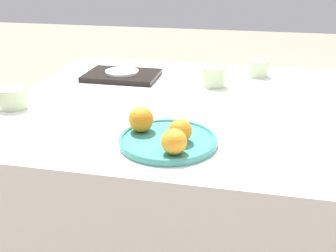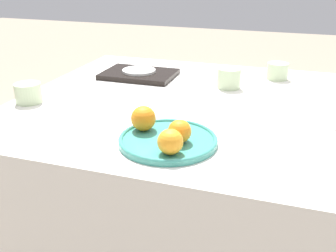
{
  "view_description": "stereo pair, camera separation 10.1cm",
  "coord_description": "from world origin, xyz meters",
  "px_view_note": "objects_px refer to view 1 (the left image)",
  "views": [
    {
      "loc": [
        0.1,
        -1.25,
        1.19
      ],
      "look_at": [
        -0.09,
        -0.34,
        0.79
      ],
      "focal_mm": 42.0,
      "sensor_mm": 36.0,
      "label": 1
    },
    {
      "loc": [
        0.2,
        -1.23,
        1.19
      ],
      "look_at": [
        -0.09,
        -0.34,
        0.79
      ],
      "focal_mm": 42.0,
      "sensor_mm": 36.0,
      "label": 2
    }
  ],
  "objects_px": {
    "side_plate": "(122,72)",
    "orange_2": "(141,119)",
    "cup_1": "(258,68)",
    "fruit_platter": "(168,140)",
    "serving_tray": "(122,75)",
    "cup_0": "(214,77)",
    "orange_0": "(180,131)",
    "cup_2": "(13,98)",
    "orange_1": "(174,142)"
  },
  "relations": [
    {
      "from": "side_plate",
      "to": "orange_2",
      "type": "bearing_deg",
      "value": -66.63
    },
    {
      "from": "cup_1",
      "to": "orange_2",
      "type": "bearing_deg",
      "value": -114.78
    },
    {
      "from": "fruit_platter",
      "to": "serving_tray",
      "type": "height_order",
      "value": "same"
    },
    {
      "from": "fruit_platter",
      "to": "cup_1",
      "type": "bearing_deg",
      "value": 72.09
    },
    {
      "from": "serving_tray",
      "to": "cup_1",
      "type": "height_order",
      "value": "cup_1"
    },
    {
      "from": "orange_2",
      "to": "cup_0",
      "type": "bearing_deg",
      "value": 73.48
    },
    {
      "from": "serving_tray",
      "to": "cup_0",
      "type": "relative_size",
      "value": 3.36
    },
    {
      "from": "orange_0",
      "to": "cup_2",
      "type": "bearing_deg",
      "value": 163.95
    },
    {
      "from": "cup_0",
      "to": "cup_2",
      "type": "distance_m",
      "value": 0.72
    },
    {
      "from": "orange_2",
      "to": "cup_2",
      "type": "distance_m",
      "value": 0.48
    },
    {
      "from": "orange_1",
      "to": "cup_0",
      "type": "distance_m",
      "value": 0.61
    },
    {
      "from": "orange_1",
      "to": "cup_2",
      "type": "distance_m",
      "value": 0.62
    },
    {
      "from": "side_plate",
      "to": "cup_1",
      "type": "distance_m",
      "value": 0.56
    },
    {
      "from": "fruit_platter",
      "to": "side_plate",
      "type": "bearing_deg",
      "value": 118.83
    },
    {
      "from": "orange_1",
      "to": "cup_1",
      "type": "height_order",
      "value": "orange_1"
    },
    {
      "from": "orange_0",
      "to": "orange_1",
      "type": "relative_size",
      "value": 0.96
    },
    {
      "from": "side_plate",
      "to": "fruit_platter",
      "type": "bearing_deg",
      "value": -61.17
    },
    {
      "from": "orange_1",
      "to": "orange_2",
      "type": "xyz_separation_m",
      "value": [
        -0.11,
        0.11,
        0.0
      ]
    },
    {
      "from": "orange_1",
      "to": "cup_0",
      "type": "height_order",
      "value": "orange_1"
    },
    {
      "from": "serving_tray",
      "to": "side_plate",
      "type": "bearing_deg",
      "value": 90.0
    },
    {
      "from": "orange_1",
      "to": "cup_2",
      "type": "bearing_deg",
      "value": 157.76
    },
    {
      "from": "cup_0",
      "to": "cup_1",
      "type": "xyz_separation_m",
      "value": [
        0.16,
        0.18,
        -0.0
      ]
    },
    {
      "from": "cup_0",
      "to": "cup_1",
      "type": "height_order",
      "value": "cup_0"
    },
    {
      "from": "orange_0",
      "to": "cup_1",
      "type": "bearing_deg",
      "value": 74.81
    },
    {
      "from": "orange_0",
      "to": "cup_2",
      "type": "height_order",
      "value": "orange_0"
    },
    {
      "from": "orange_2",
      "to": "cup_1",
      "type": "relative_size",
      "value": 0.81
    },
    {
      "from": "orange_1",
      "to": "serving_tray",
      "type": "relative_size",
      "value": 0.22
    },
    {
      "from": "orange_1",
      "to": "cup_1",
      "type": "relative_size",
      "value": 0.75
    },
    {
      "from": "orange_1",
      "to": "side_plate",
      "type": "distance_m",
      "value": 0.73
    },
    {
      "from": "orange_2",
      "to": "cup_0",
      "type": "height_order",
      "value": "orange_2"
    },
    {
      "from": "orange_2",
      "to": "cup_2",
      "type": "bearing_deg",
      "value": 165.13
    },
    {
      "from": "fruit_platter",
      "to": "side_plate",
      "type": "relative_size",
      "value": 1.92
    },
    {
      "from": "orange_1",
      "to": "cup_2",
      "type": "xyz_separation_m",
      "value": [
        -0.58,
        0.24,
        -0.01
      ]
    },
    {
      "from": "cup_0",
      "to": "side_plate",
      "type": "bearing_deg",
      "value": 174.3
    },
    {
      "from": "serving_tray",
      "to": "orange_0",
      "type": "bearing_deg",
      "value": -58.99
    },
    {
      "from": "orange_0",
      "to": "orange_2",
      "type": "xyz_separation_m",
      "value": [
        -0.12,
        0.04,
        0.0
      ]
    },
    {
      "from": "serving_tray",
      "to": "cup_2",
      "type": "bearing_deg",
      "value": -119.72
    },
    {
      "from": "orange_2",
      "to": "cup_1",
      "type": "xyz_separation_m",
      "value": [
        0.31,
        0.67,
        -0.01
      ]
    },
    {
      "from": "orange_0",
      "to": "cup_2",
      "type": "xyz_separation_m",
      "value": [
        -0.58,
        0.17,
        -0.01
      ]
    },
    {
      "from": "side_plate",
      "to": "orange_1",
      "type": "bearing_deg",
      "value": -61.96
    },
    {
      "from": "fruit_platter",
      "to": "serving_tray",
      "type": "relative_size",
      "value": 0.9
    },
    {
      "from": "orange_0",
      "to": "fruit_platter",
      "type": "bearing_deg",
      "value": 165.14
    },
    {
      "from": "serving_tray",
      "to": "side_plate",
      "type": "distance_m",
      "value": 0.02
    },
    {
      "from": "orange_2",
      "to": "serving_tray",
      "type": "distance_m",
      "value": 0.58
    },
    {
      "from": "orange_0",
      "to": "side_plate",
      "type": "bearing_deg",
      "value": 121.01
    },
    {
      "from": "orange_0",
      "to": "orange_2",
      "type": "relative_size",
      "value": 0.88
    },
    {
      "from": "orange_1",
      "to": "cup_2",
      "type": "relative_size",
      "value": 0.72
    },
    {
      "from": "fruit_platter",
      "to": "orange_2",
      "type": "relative_size",
      "value": 3.8
    },
    {
      "from": "serving_tray",
      "to": "orange_1",
      "type": "bearing_deg",
      "value": -61.96
    },
    {
      "from": "serving_tray",
      "to": "cup_0",
      "type": "height_order",
      "value": "cup_0"
    }
  ]
}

